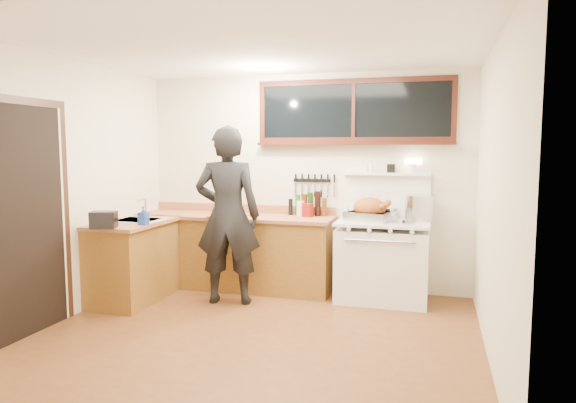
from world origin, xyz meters
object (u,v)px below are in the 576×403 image
(vintage_stove, at_px, (383,259))
(cutting_board, at_px, (229,212))
(roast_turkey, at_px, (370,211))
(man, at_px, (228,215))

(vintage_stove, height_order, cutting_board, vintage_stove)
(roast_turkey, bearing_deg, man, -158.55)
(man, xyz_separation_m, cutting_board, (-0.16, 0.43, -0.02))
(vintage_stove, xyz_separation_m, roast_turkey, (-0.15, 0.01, 0.54))
(cutting_board, distance_m, roast_turkey, 1.66)
(man, bearing_deg, vintage_stove, 19.12)
(vintage_stove, height_order, man, man)
(vintage_stove, relative_size, roast_turkey, 2.79)
(man, height_order, roast_turkey, man)
(man, relative_size, roast_turkey, 3.43)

